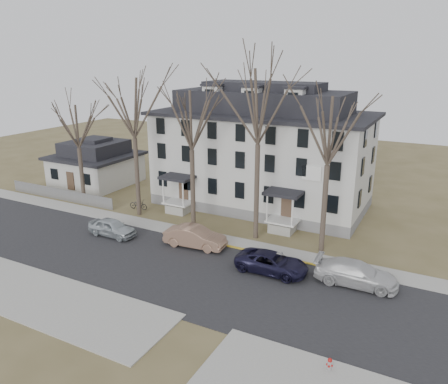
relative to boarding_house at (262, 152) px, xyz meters
The scene contains 19 objects.
ground 18.85m from the boarding_house, 83.64° to the right, with size 120.00×120.00×0.00m, color brown.
main_road 16.96m from the boarding_house, 82.85° to the right, with size 120.00×10.00×0.04m, color #27272A.
far_sidewalk 11.49m from the boarding_house, 78.64° to the right, with size 120.00×2.00×0.08m, color #A09F97.
near_sidewalk_left 24.33m from the boarding_house, 104.65° to the right, with size 20.00×5.00×0.08m, color #A09F97.
yellow_curb 13.99m from the boarding_house, 57.18° to the right, with size 14.00×0.25×0.06m, color gold.
boarding_house is the anchor object (origin of this frame).
small_house 20.34m from the boarding_house, behind, with size 8.70×8.70×5.00m.
fence 21.48m from the boarding_house, 156.01° to the right, with size 14.00×0.06×1.20m, color gray.
tree_far_left 13.12m from the boarding_house, 137.82° to the right, with size 8.40×8.40×13.72m.
tree_mid_left 9.66m from the boarding_house, 110.20° to the right, with size 7.80×7.80×12.74m.
tree_center 10.39m from the boarding_house, 69.80° to the right, with size 9.00×9.00×14.70m.
tree_mid_right 12.51m from the boarding_house, 43.81° to the right, with size 7.80×7.80×12.74m.
tree_bungalow 18.17m from the boarding_house, 152.99° to the right, with size 6.60×6.60×10.78m.
car_silver 16.11m from the boarding_house, 119.94° to the right, with size 1.70×4.22×1.44m, color #B6C0C5.
car_tan 12.89m from the boarding_house, 92.23° to the right, with size 1.71×4.91×1.62m, color #916C56.
car_navy 15.43m from the boarding_house, 64.12° to the right, with size 2.32×5.04×1.40m, color black.
car_white 17.72m from the boarding_house, 45.87° to the right, with size 2.17×5.34×1.55m, color silver.
bicycle_left 13.14m from the boarding_house, 144.14° to the right, with size 0.66×1.89×0.99m, color black.
fire_hydrant 25.20m from the boarding_house, 59.50° to the right, with size 0.31×0.29×0.74m.
Camera 1 is at (14.08, -20.95, 14.35)m, focal length 35.00 mm.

